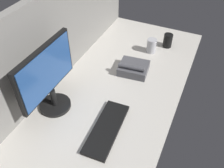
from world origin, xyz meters
TOP-DOWN VIEW (x-y plane):
  - ground_plane at (0.00, 0.00)cm, footprint 180.00×80.00cm
  - cubicle_wall_back at (0.00, 37.50)cm, footprint 180.00×5.00cm
  - monitor at (-25.59, 25.12)cm, footprint 42.46×18.00cm
  - keyboard at (-28.32, -9.91)cm, footprint 37.71×15.20cm
  - mug_steel at (50.36, -8.86)cm, footprint 7.04×7.04cm
  - mug_black_travel at (62.34, -17.88)cm, footprint 6.69×6.69cm
  - desk_phone at (22.62, -5.39)cm, footprint 19.01×20.77cm

SIDE VIEW (x-z plane):
  - ground_plane at x=0.00cm, z-range -3.00..0.00cm
  - keyboard at x=-28.32cm, z-range 0.00..2.00cm
  - desk_phone at x=22.62cm, z-range -1.21..7.59cm
  - mug_black_travel at x=62.34cm, z-range 0.00..10.38cm
  - mug_steel at x=50.36cm, z-range 0.00..10.52cm
  - monitor at x=-25.59cm, z-range 2.21..42.23cm
  - cubicle_wall_back at x=0.00cm, z-range 0.00..56.92cm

